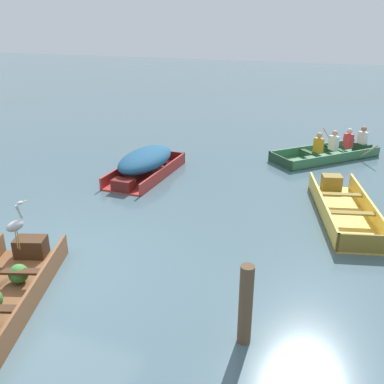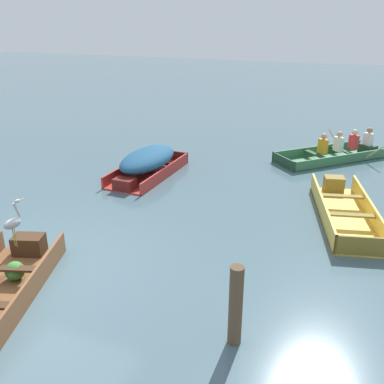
{
  "view_description": "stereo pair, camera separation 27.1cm",
  "coord_description": "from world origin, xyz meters",
  "px_view_note": "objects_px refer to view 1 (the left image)",
  "views": [
    {
      "loc": [
        4.63,
        -4.96,
        4.14
      ],
      "look_at": [
        1.34,
        3.69,
        0.35
      ],
      "focal_mm": 40.0,
      "sensor_mm": 36.0,
      "label": 1
    },
    {
      "loc": [
        4.88,
        -4.86,
        4.14
      ],
      "look_at": [
        1.34,
        3.69,
        0.35
      ],
      "focal_mm": 40.0,
      "sensor_mm": 36.0,
      "label": 2
    }
  ],
  "objects_px": {
    "rowboat_green_with_crew": "(332,151)",
    "heron_on_dinghy": "(16,224)",
    "skiff_red_near_moored": "(145,162)",
    "skiff_yellow_mid_moored": "(343,207)",
    "mooring_post": "(246,305)"
  },
  "relations": [
    {
      "from": "skiff_yellow_mid_moored",
      "to": "heron_on_dinghy",
      "type": "relative_size",
      "value": 4.26
    },
    {
      "from": "rowboat_green_with_crew",
      "to": "mooring_post",
      "type": "relative_size",
      "value": 2.76
    },
    {
      "from": "rowboat_green_with_crew",
      "to": "heron_on_dinghy",
      "type": "height_order",
      "value": "heron_on_dinghy"
    },
    {
      "from": "heron_on_dinghy",
      "to": "mooring_post",
      "type": "xyz_separation_m",
      "value": [
        4.11,
        -0.38,
        -0.29
      ]
    },
    {
      "from": "rowboat_green_with_crew",
      "to": "heron_on_dinghy",
      "type": "relative_size",
      "value": 3.94
    },
    {
      "from": "skiff_red_near_moored",
      "to": "mooring_post",
      "type": "bearing_deg",
      "value": -52.3
    },
    {
      "from": "skiff_red_near_moored",
      "to": "mooring_post",
      "type": "xyz_separation_m",
      "value": [
        4.25,
        -5.5,
        0.19
      ]
    },
    {
      "from": "rowboat_green_with_crew",
      "to": "heron_on_dinghy",
      "type": "distance_m",
      "value": 9.91
    },
    {
      "from": "skiff_yellow_mid_moored",
      "to": "heron_on_dinghy",
      "type": "bearing_deg",
      "value": -139.09
    },
    {
      "from": "skiff_red_near_moored",
      "to": "rowboat_green_with_crew",
      "type": "distance_m",
      "value": 5.98
    },
    {
      "from": "skiff_red_near_moored",
      "to": "skiff_yellow_mid_moored",
      "type": "xyz_separation_m",
      "value": [
        5.31,
        -0.64,
        -0.27
      ]
    },
    {
      "from": "skiff_red_near_moored",
      "to": "rowboat_green_with_crew",
      "type": "height_order",
      "value": "rowboat_green_with_crew"
    },
    {
      "from": "mooring_post",
      "to": "rowboat_green_with_crew",
      "type": "bearing_deg",
      "value": 86.81
    },
    {
      "from": "rowboat_green_with_crew",
      "to": "heron_on_dinghy",
      "type": "bearing_deg",
      "value": -117.84
    },
    {
      "from": "skiff_red_near_moored",
      "to": "skiff_yellow_mid_moored",
      "type": "height_order",
      "value": "skiff_red_near_moored"
    }
  ]
}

